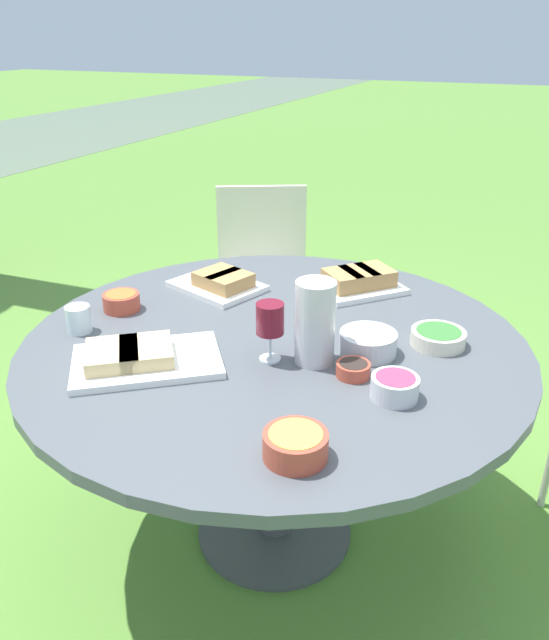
{
  "coord_description": "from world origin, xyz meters",
  "views": [
    {
      "loc": [
        -1.51,
        -0.65,
        1.58
      ],
      "look_at": [
        0.0,
        0.0,
        0.81
      ],
      "focal_mm": 35.0,
      "sensor_mm": 36.0,
      "label": 1
    }
  ],
  "objects_px": {
    "water_pitcher": "(315,322)",
    "wine_glass": "(270,320)",
    "chair_far_back": "(263,265)",
    "dining_table": "(274,365)"
  },
  "relations": [
    {
      "from": "wine_glass",
      "to": "chair_far_back",
      "type": "bearing_deg",
      "value": 25.39
    },
    {
      "from": "chair_far_back",
      "to": "dining_table",
      "type": "bearing_deg",
      "value": -153.85
    },
    {
      "from": "water_pitcher",
      "to": "wine_glass",
      "type": "xyz_separation_m",
      "value": [
        -0.04,
        0.11,
        0.0
      ]
    },
    {
      "from": "chair_far_back",
      "to": "wine_glass",
      "type": "relative_size",
      "value": 5.25
    },
    {
      "from": "chair_far_back",
      "to": "water_pitcher",
      "type": "xyz_separation_m",
      "value": [
        -1.2,
        -0.7,
        0.34
      ]
    },
    {
      "from": "water_pitcher",
      "to": "chair_far_back",
      "type": "bearing_deg",
      "value": 30.37
    },
    {
      "from": "chair_far_back",
      "to": "water_pitcher",
      "type": "bearing_deg",
      "value": -149.63
    },
    {
      "from": "dining_table",
      "to": "water_pitcher",
      "type": "height_order",
      "value": "water_pitcher"
    },
    {
      "from": "chair_far_back",
      "to": "wine_glass",
      "type": "height_order",
      "value": "wine_glass"
    },
    {
      "from": "water_pitcher",
      "to": "wine_glass",
      "type": "distance_m",
      "value": 0.12
    }
  ]
}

